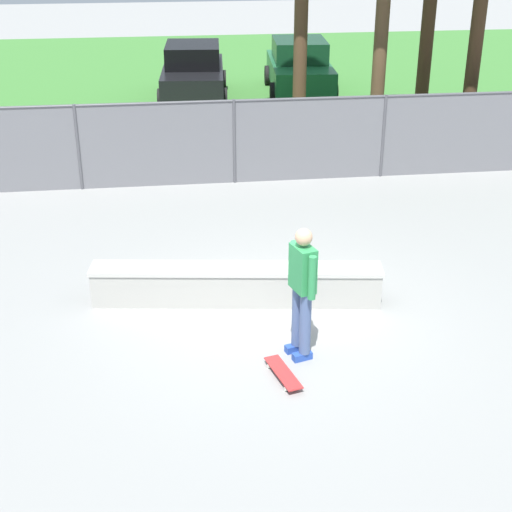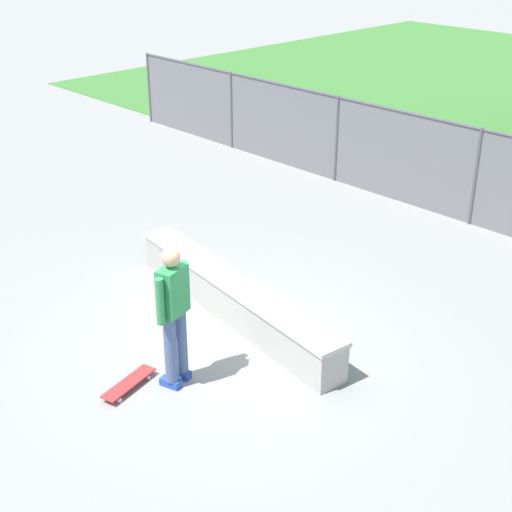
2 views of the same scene
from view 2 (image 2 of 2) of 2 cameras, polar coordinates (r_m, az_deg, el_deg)
ground_plane at (r=9.81m, az=-2.17°, el=-7.09°), size 80.00×80.00×0.00m
concrete_ledge at (r=10.34m, az=-1.75°, el=-3.32°), size 4.35×1.07×0.59m
skateboarder at (r=8.66m, az=-6.41°, el=-4.28°), size 0.36×0.58×1.82m
skateboard at (r=9.14m, az=-9.86°, el=-9.71°), size 0.39×0.82×0.09m
chainlink_fence at (r=13.70m, az=16.75°, el=6.20°), size 19.49×0.07×1.80m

